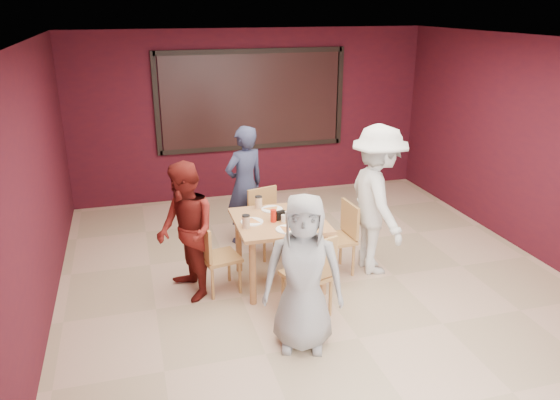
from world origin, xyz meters
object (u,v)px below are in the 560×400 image
object	(u,v)px
dining_table	(279,228)
diner_back	(245,185)
chair_right	(341,234)
chair_back	(267,218)
chair_left	(214,254)
chair_front	(312,272)
diner_right	(377,200)
diner_front	(303,273)
diner_left	(186,232)

from	to	relation	value
dining_table	diner_back	world-z (taller)	diner_back
chair_right	diner_back	xyz separation A→B (m)	(-0.93, 1.22, 0.32)
chair_back	chair_left	size ratio (longest dim) A/B	1.03
dining_table	chair_left	xyz separation A→B (m)	(-0.78, -0.02, -0.23)
chair_back	chair_left	world-z (taller)	chair_back
chair_front	diner_back	bearing A→B (deg)	96.49
chair_back	diner_right	world-z (taller)	diner_right
chair_left	diner_front	size ratio (longest dim) A/B	0.54
dining_table	chair_front	size ratio (longest dim) A/B	1.13
diner_right	chair_right	bearing A→B (deg)	83.60
diner_right	chair_left	bearing A→B (deg)	93.27
diner_left	diner_right	world-z (taller)	diner_right
chair_right	diner_back	distance (m)	1.57
dining_table	diner_right	distance (m)	1.25
chair_left	diner_right	bearing A→B (deg)	0.56
dining_table	chair_left	size ratio (longest dim) A/B	1.23
chair_front	chair_back	distance (m)	1.69
chair_front	diner_right	world-z (taller)	diner_right
chair_front	chair_right	world-z (taller)	chair_front
chair_left	chair_right	world-z (taller)	chair_right
diner_back	chair_back	bearing A→B (deg)	91.98
chair_right	diner_left	xyz separation A→B (m)	(-1.88, -0.08, 0.28)
chair_back	chair_front	bearing A→B (deg)	-88.35
chair_front	diner_front	world-z (taller)	diner_front
chair_front	chair_left	world-z (taller)	chair_front
chair_back	diner_front	world-z (taller)	diner_front
chair_back	diner_back	xyz separation A→B (m)	(-0.19, 0.44, 0.33)
chair_back	dining_table	bearing A→B (deg)	-94.51
dining_table	chair_back	size ratio (longest dim) A/B	1.19
diner_back	diner_left	world-z (taller)	diner_back
chair_left	diner_back	distance (m)	1.50
chair_front	diner_left	distance (m)	1.47
chair_left	diner_right	size ratio (longest dim) A/B	0.46
chair_front	diner_back	distance (m)	2.16
chair_back	diner_back	distance (m)	0.58
chair_front	diner_front	distance (m)	0.59
chair_left	diner_left	bearing A→B (deg)	178.80
chair_front	chair_left	bearing A→B (deg)	137.71
chair_back	diner_front	distance (m)	2.18
diner_right	dining_table	bearing A→B (deg)	92.82
chair_back	diner_right	bearing A→B (deg)	-36.32
diner_left	diner_front	bearing A→B (deg)	23.06
dining_table	diner_front	xyz separation A→B (m)	(-0.13, -1.29, 0.07)
chair_right	diner_left	size ratio (longest dim) A/B	0.57
chair_left	diner_right	xyz separation A→B (m)	(2.01, 0.02, 0.44)
dining_table	chair_front	world-z (taller)	dining_table
diner_front	diner_right	distance (m)	1.89
chair_back	diner_right	size ratio (longest dim) A/B	0.48
chair_left	diner_right	distance (m)	2.06
diner_front	chair_back	bearing A→B (deg)	104.03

